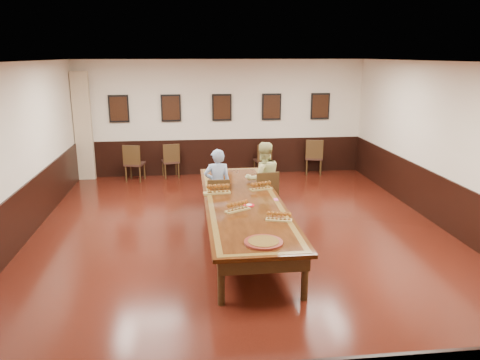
{
  "coord_description": "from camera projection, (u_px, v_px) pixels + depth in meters",
  "views": [
    {
      "loc": [
        -0.98,
        -8.07,
        3.32
      ],
      "look_at": [
        0.0,
        0.5,
        1.0
      ],
      "focal_mm": 35.0,
      "sensor_mm": 36.0,
      "label": 1
    }
  ],
  "objects": [
    {
      "name": "flight_a",
      "position": [
        217.0,
        189.0,
        8.9
      ],
      "size": [
        0.53,
        0.2,
        0.19
      ],
      "color": "olive",
      "rests_on": "conference_table"
    },
    {
      "name": "pink_phone",
      "position": [
        276.0,
        200.0,
        8.54
      ],
      "size": [
        0.08,
        0.14,
        0.01
      ],
      "primitive_type": "cube",
      "rotation": [
        0.0,
        0.0,
        -0.05
      ],
      "color": "#E44C98",
      "rests_on": "conference_table"
    },
    {
      "name": "spare_chair_c",
      "position": [
        262.0,
        159.0,
        13.23
      ],
      "size": [
        0.5,
        0.54,
        0.91
      ],
      "primitive_type": null,
      "rotation": [
        0.0,
        0.0,
        3.33
      ],
      "color": "#321C16",
      "rests_on": "floor"
    },
    {
      "name": "wall_front",
      "position": [
        324.0,
        293.0,
        3.49
      ],
      "size": [
        8.0,
        0.02,
        3.2
      ],
      "primitive_type": "cube",
      "color": "beige",
      "rests_on": "floor"
    },
    {
      "name": "carved_platter",
      "position": [
        263.0,
        242.0,
        6.56
      ],
      "size": [
        0.61,
        0.61,
        0.04
      ],
      "color": "#531510",
      "rests_on": "conference_table"
    },
    {
      "name": "ceiling",
      "position": [
        243.0,
        61.0,
        7.87
      ],
      "size": [
        8.0,
        10.0,
        0.02
      ],
      "primitive_type": "cube",
      "color": "white",
      "rests_on": "floor"
    },
    {
      "name": "spare_chair_a",
      "position": [
        135.0,
        162.0,
        12.61
      ],
      "size": [
        0.58,
        0.61,
        1.01
      ],
      "primitive_type": null,
      "rotation": [
        0.0,
        0.0,
        2.91
      ],
      "color": "#321C16",
      "rests_on": "floor"
    },
    {
      "name": "chair_woman",
      "position": [
        264.0,
        194.0,
        9.77
      ],
      "size": [
        0.54,
        0.58,
        1.01
      ],
      "primitive_type": null,
      "rotation": [
        0.0,
        0.0,
        3.28
      ],
      "color": "#321C16",
      "rests_on": "floor"
    },
    {
      "name": "chair_man",
      "position": [
        218.0,
        200.0,
        9.49
      ],
      "size": [
        0.44,
        0.48,
        0.94
      ],
      "primitive_type": null,
      "rotation": [
        0.0,
        0.0,
        3.15
      ],
      "color": "#321C16",
      "rests_on": "floor"
    },
    {
      "name": "spare_chair_b",
      "position": [
        170.0,
        160.0,
        12.97
      ],
      "size": [
        0.55,
        0.58,
        0.96
      ],
      "primitive_type": null,
      "rotation": [
        0.0,
        0.0,
        3.36
      ],
      "color": "#321C16",
      "rests_on": "floor"
    },
    {
      "name": "spare_chair_d",
      "position": [
        314.0,
        156.0,
        13.33
      ],
      "size": [
        0.59,
        0.62,
        1.02
      ],
      "primitive_type": null,
      "rotation": [
        0.0,
        0.0,
        2.9
      ],
      "color": "#321C16",
      "rests_on": "floor"
    },
    {
      "name": "conference_table",
      "position": [
        243.0,
        208.0,
        8.55
      ],
      "size": [
        1.4,
        5.0,
        0.76
      ],
      "color": "black",
      "rests_on": "floor"
    },
    {
      "name": "wall_left",
      "position": [
        7.0,
        160.0,
        7.85
      ],
      "size": [
        0.02,
        10.0,
        3.2
      ],
      "primitive_type": "cube",
      "color": "beige",
      "rests_on": "floor"
    },
    {
      "name": "flight_d",
      "position": [
        279.0,
        217.0,
        7.44
      ],
      "size": [
        0.44,
        0.24,
        0.16
      ],
      "color": "olive",
      "rests_on": "conference_table"
    },
    {
      "name": "posters",
      "position": [
        222.0,
        107.0,
        12.95
      ],
      "size": [
        6.14,
        0.04,
        0.74
      ],
      "color": "black",
      "rests_on": "wall_back"
    },
    {
      "name": "flight_b",
      "position": [
        261.0,
        186.0,
        9.15
      ],
      "size": [
        0.47,
        0.25,
        0.17
      ],
      "color": "olive",
      "rests_on": "conference_table"
    },
    {
      "name": "flight_c",
      "position": [
        238.0,
        207.0,
        7.91
      ],
      "size": [
        0.47,
        0.35,
        0.17
      ],
      "color": "olive",
      "rests_on": "conference_table"
    },
    {
      "name": "person_man",
      "position": [
        218.0,
        185.0,
        9.52
      ],
      "size": [
        0.55,
        0.36,
        1.5
      ],
      "primitive_type": "imported",
      "rotation": [
        0.0,
        0.0,
        3.15
      ],
      "color": "#4674AF",
      "rests_on": "floor"
    },
    {
      "name": "red_plate_grp",
      "position": [
        249.0,
        205.0,
        8.19
      ],
      "size": [
        0.19,
        0.19,
        0.02
      ],
      "color": "red",
      "rests_on": "conference_table"
    },
    {
      "name": "wall_right",
      "position": [
        456.0,
        150.0,
        8.73
      ],
      "size": [
        0.02,
        10.0,
        3.2
      ],
      "primitive_type": "cube",
      "color": "beige",
      "rests_on": "floor"
    },
    {
      "name": "person_woman",
      "position": [
        263.0,
        179.0,
        9.8
      ],
      "size": [
        0.86,
        0.71,
        1.58
      ],
      "primitive_type": "imported",
      "rotation": [
        0.0,
        0.0,
        3.28
      ],
      "color": "#C9CA7E",
      "rests_on": "floor"
    },
    {
      "name": "curtain",
      "position": [
        83.0,
        126.0,
        12.55
      ],
      "size": [
        0.45,
        0.18,
        2.9
      ],
      "primitive_type": "cube",
      "color": "tan",
      "rests_on": "floor"
    },
    {
      "name": "floor",
      "position": [
        243.0,
        239.0,
        8.71
      ],
      "size": [
        8.0,
        10.0,
        0.02
      ],
      "primitive_type": "cube",
      "color": "black",
      "rests_on": "ground"
    },
    {
      "name": "wainscoting",
      "position": [
        243.0,
        213.0,
        8.58
      ],
      "size": [
        8.0,
        10.0,
        1.0
      ],
      "color": "black",
      "rests_on": "floor"
    },
    {
      "name": "wall_back",
      "position": [
        222.0,
        118.0,
        13.1
      ],
      "size": [
        8.0,
        0.02,
        3.2
      ],
      "primitive_type": "cube",
      "color": "beige",
      "rests_on": "floor"
    }
  ]
}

